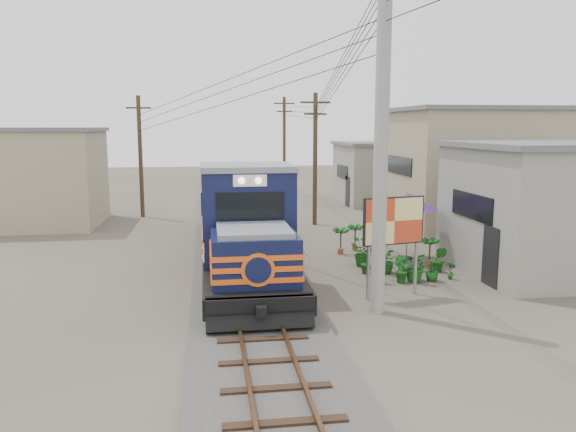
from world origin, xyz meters
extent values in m
plane|color=#473F35|center=(0.00, 0.00, 0.00)|extent=(120.00, 120.00, 0.00)
cube|color=#595651|center=(0.00, 10.00, 0.08)|extent=(3.60, 70.00, 0.16)
cube|color=#51331E|center=(-0.54, 10.00, 0.26)|extent=(0.08, 70.00, 0.12)
cube|color=#51331E|center=(0.54, 10.00, 0.26)|extent=(0.08, 70.00, 0.12)
cube|color=black|center=(0.00, 5.88, 0.77)|extent=(2.87, 15.84, 0.54)
cube|color=black|center=(0.00, 0.92, 0.47)|extent=(2.18, 3.17, 0.64)
cube|color=black|center=(0.00, 10.83, 0.47)|extent=(2.18, 3.17, 0.64)
cube|color=#0E1336|center=(0.00, -0.26, 1.61)|extent=(2.35, 2.38, 1.49)
cube|color=#0E1336|center=(0.00, 2.21, 2.40)|extent=(2.81, 2.57, 3.07)
cube|color=slate|center=(0.00, 2.21, 3.98)|extent=(2.87, 2.70, 0.18)
cube|color=black|center=(0.00, 0.91, 2.94)|extent=(2.01, 0.06, 0.79)
cube|color=white|center=(0.00, 0.90, 3.69)|extent=(0.99, 0.06, 0.35)
cube|color=#0E1336|center=(0.00, 8.35, 2.00)|extent=(2.24, 9.70, 2.28)
cube|color=slate|center=(0.00, 8.35, 3.19)|extent=(2.01, 9.70, 0.18)
cube|color=#F15916|center=(0.00, 5.88, 1.31)|extent=(2.91, 15.84, 0.14)
cube|color=#F15916|center=(0.00, 5.88, 1.61)|extent=(2.91, 15.84, 0.14)
cube|color=#F15916|center=(0.00, 5.88, 1.90)|extent=(2.91, 15.84, 0.14)
cylinder|color=#9E9B93|center=(3.50, -0.50, 5.00)|extent=(0.40, 0.40, 10.00)
cylinder|color=#4C3826|center=(4.50, 14.00, 3.50)|extent=(0.24, 0.24, 7.00)
cube|color=#4C3826|center=(4.50, 14.00, 6.50)|extent=(1.60, 0.10, 0.10)
cube|color=#4C3826|center=(4.50, 14.00, 5.90)|extent=(1.20, 0.10, 0.10)
cylinder|color=#4C3826|center=(4.80, 28.00, 3.75)|extent=(0.24, 0.24, 7.50)
cube|color=#4C3826|center=(4.80, 28.00, 7.00)|extent=(1.60, 0.10, 0.10)
cube|color=#4C3826|center=(4.80, 28.00, 6.40)|extent=(1.20, 0.10, 0.10)
cylinder|color=#4C3826|center=(-5.00, 18.00, 3.50)|extent=(0.24, 0.24, 7.00)
cube|color=#4C3826|center=(-5.00, 18.00, 6.50)|extent=(1.60, 0.10, 0.10)
cube|color=#4C3826|center=(-5.00, 18.00, 5.90)|extent=(1.20, 0.10, 0.10)
cube|color=gray|center=(11.50, 3.00, 2.25)|extent=(7.00, 6.00, 4.50)
cube|color=slate|center=(11.50, 3.00, 4.60)|extent=(7.35, 6.30, 0.20)
cube|color=black|center=(7.98, 3.00, 2.48)|extent=(0.05, 3.00, 0.90)
cube|color=gray|center=(12.50, 12.00, 3.00)|extent=(8.00, 7.00, 6.00)
cube|color=slate|center=(12.50, 12.00, 6.10)|extent=(8.40, 7.35, 0.20)
cube|color=black|center=(8.48, 12.00, 3.30)|extent=(0.05, 3.50, 0.90)
cube|color=gray|center=(11.00, 22.00, 2.00)|extent=(6.00, 6.00, 4.00)
cube|color=slate|center=(11.00, 22.00, 4.10)|extent=(6.30, 6.30, 0.20)
cube|color=black|center=(7.98, 22.00, 2.20)|extent=(0.05, 3.00, 0.90)
cube|color=gray|center=(-10.00, 16.00, 2.50)|extent=(6.00, 6.00, 5.00)
cube|color=slate|center=(-10.00, 16.00, 5.10)|extent=(6.30, 6.30, 0.20)
cylinder|color=#99999E|center=(3.56, 0.64, 1.16)|extent=(0.10, 0.10, 2.31)
cylinder|color=#99999E|center=(5.19, 0.96, 1.16)|extent=(0.10, 0.10, 2.31)
cube|color=black|center=(4.37, 0.80, 2.41)|extent=(2.02, 0.51, 1.48)
cube|color=red|center=(4.37, 0.77, 2.41)|extent=(1.92, 0.45, 1.39)
cylinder|color=black|center=(6.57, 5.48, 0.05)|extent=(0.48, 0.48, 0.10)
cylinder|color=#99999E|center=(6.57, 5.48, 1.20)|extent=(0.05, 0.05, 2.40)
cone|color=#482268|center=(6.57, 5.48, 2.35)|extent=(3.13, 3.13, 0.60)
imported|color=black|center=(5.48, 7.07, 0.77)|extent=(0.67, 0.64, 1.55)
imported|color=#175318|center=(4.47, 2.34, 0.49)|extent=(0.62, 0.56, 0.97)
imported|color=#175318|center=(5.19, 2.32, 0.47)|extent=(0.59, 0.64, 0.93)
imported|color=#175318|center=(5.75, 2.35, 0.53)|extent=(1.26, 1.24, 1.06)
imported|color=#175318|center=(6.33, 2.34, 0.41)|extent=(0.63, 0.63, 0.82)
imported|color=#175318|center=(7.06, 2.45, 0.31)|extent=(0.39, 0.37, 0.61)
imported|color=#175318|center=(4.34, 3.54, 0.41)|extent=(0.43, 0.50, 0.83)
imported|color=#175318|center=(5.13, 3.56, 0.48)|extent=(1.14, 1.13, 0.95)
imported|color=#175318|center=(5.68, 3.44, 0.31)|extent=(0.46, 0.46, 0.62)
imported|color=#175318|center=(6.46, 3.66, 0.33)|extent=(0.24, 0.35, 0.66)
imported|color=#175318|center=(7.06, 3.44, 0.48)|extent=(0.67, 0.66, 0.95)
imported|color=#175318|center=(4.49, 4.68, 0.53)|extent=(1.23, 1.19, 1.06)
imported|color=#175318|center=(5.19, 4.57, 0.50)|extent=(0.73, 0.73, 1.00)
camera|label=1|loc=(-1.27, -15.43, 5.25)|focal=35.00mm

